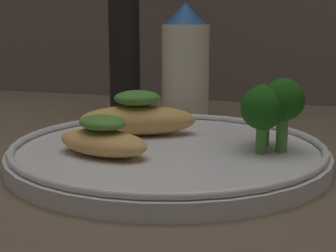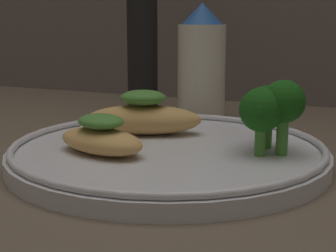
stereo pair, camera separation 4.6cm
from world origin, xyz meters
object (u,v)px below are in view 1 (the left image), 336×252
(broccoli_bunch, at_px, (271,105))
(pepper_grinder, at_px, (124,48))
(sauce_bottle, at_px, (185,65))
(plate, at_px, (168,152))

(broccoli_bunch, height_order, pepper_grinder, pepper_grinder)
(broccoli_bunch, xyz_separation_m, sauce_bottle, (-0.13, 0.18, 0.02))
(sauce_bottle, bearing_deg, pepper_grinder, 180.00)
(broccoli_bunch, bearing_deg, plate, -169.13)
(plate, bearing_deg, broccoli_bunch, 10.87)
(sauce_bottle, relative_size, pepper_grinder, 0.76)
(pepper_grinder, bearing_deg, sauce_bottle, 0.00)
(pepper_grinder, bearing_deg, broccoli_bunch, -40.74)
(plate, xyz_separation_m, broccoli_bunch, (0.09, 0.02, 0.04))
(plate, relative_size, broccoli_bunch, 4.43)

